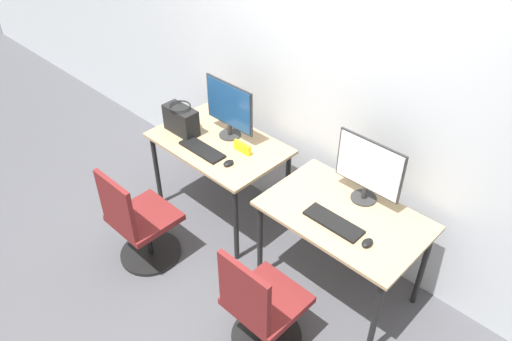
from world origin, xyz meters
TOP-DOWN VIEW (x-y plane):
  - ground_plane at (0.00, 0.00)m, footprint 20.00×20.00m
  - wall_back at (0.00, 0.82)m, footprint 12.00×0.05m
  - desk_left at (-0.61, 0.35)m, footprint 1.08×0.69m
  - monitor_left at (-0.61, 0.47)m, footprint 0.49×0.18m
  - keyboard_left at (-0.61, 0.17)m, footprint 0.40×0.14m
  - mouse_left at (-0.33, 0.19)m, footprint 0.06×0.09m
  - office_chair_left at (-0.65, -0.45)m, footprint 0.48×0.48m
  - desk_right at (0.61, 0.35)m, footprint 1.08×0.69m
  - monitor_right at (0.61, 0.56)m, footprint 0.49×0.18m
  - keyboard_right at (0.61, 0.22)m, footprint 0.40×0.14m
  - mouse_right at (0.88, 0.21)m, footprint 0.06×0.09m
  - office_chair_right at (0.54, -0.38)m, footprint 0.48×0.48m
  - handbag at (-0.94, 0.24)m, footprint 0.30×0.18m
  - placard_left at (-0.38, 0.38)m, footprint 0.16×0.03m

SIDE VIEW (x-z plane):
  - ground_plane at x=0.00m, z-range 0.00..0.00m
  - office_chair_left at x=-0.65m, z-range -0.09..0.78m
  - office_chair_right at x=0.54m, z-range -0.09..0.78m
  - desk_left at x=-0.61m, z-range 0.28..1.02m
  - desk_right at x=0.61m, z-range 0.28..1.02m
  - keyboard_left at x=-0.61m, z-range 0.74..0.76m
  - keyboard_right at x=0.61m, z-range 0.74..0.76m
  - mouse_left at x=-0.33m, z-range 0.74..0.77m
  - mouse_right at x=0.88m, z-range 0.74..0.77m
  - placard_left at x=-0.38m, z-range 0.74..0.82m
  - handbag at x=-0.94m, z-range 0.73..0.98m
  - monitor_left at x=-0.61m, z-range 0.76..1.23m
  - monitor_right at x=0.61m, z-range 0.76..1.23m
  - wall_back at x=0.00m, z-range 0.00..2.80m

